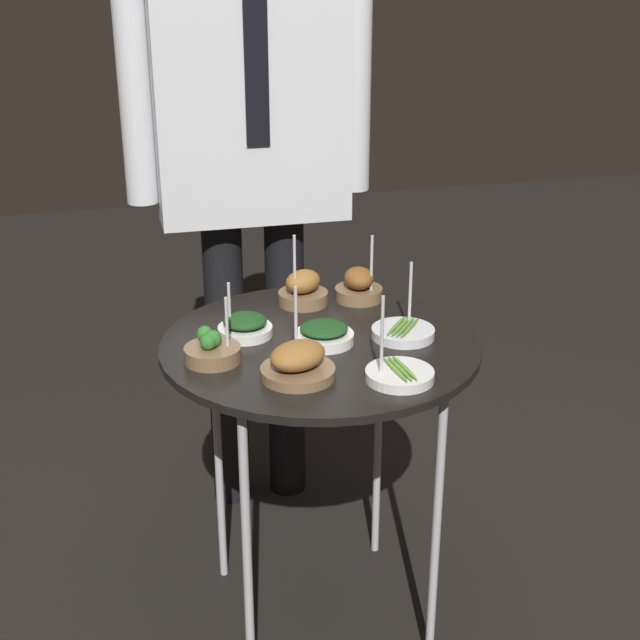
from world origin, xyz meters
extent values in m
plane|color=black|center=(0.00, 0.00, 0.00)|extent=(8.00, 8.00, 0.00)
cylinder|color=black|center=(0.00, 0.00, 0.74)|extent=(0.70, 0.70, 0.02)
cylinder|color=#B7B7BC|center=(0.21, -0.21, 0.36)|extent=(0.02, 0.02, 0.73)
cylinder|color=#B7B7BC|center=(-0.21, -0.21, 0.36)|extent=(0.02, 0.02, 0.73)
cylinder|color=#B7B7BC|center=(0.21, 0.21, 0.36)|extent=(0.02, 0.02, 0.73)
cylinder|color=#B7B7BC|center=(-0.21, 0.21, 0.36)|extent=(0.02, 0.02, 0.73)
cylinder|color=silver|center=(0.18, -0.02, 0.75)|extent=(0.14, 0.14, 0.02)
ellipsoid|color=#5B8938|center=(0.20, -0.03, 0.77)|extent=(0.08, 0.10, 0.01)
ellipsoid|color=#5B8938|center=(0.19, -0.03, 0.77)|extent=(0.08, 0.10, 0.01)
ellipsoid|color=#5B8938|center=(0.18, -0.02, 0.77)|extent=(0.08, 0.10, 0.01)
ellipsoid|color=#5B8938|center=(0.17, -0.01, 0.77)|extent=(0.08, 0.10, 0.01)
cylinder|color=silver|center=(0.21, 0.01, 0.83)|extent=(0.01, 0.01, 0.16)
cylinder|color=brown|center=(-0.24, -0.04, 0.76)|extent=(0.12, 0.12, 0.03)
sphere|color=#2D7028|center=(-0.24, -0.04, 0.79)|extent=(0.04, 0.04, 0.04)
sphere|color=#2D7028|center=(-0.25, -0.01, 0.79)|extent=(0.03, 0.03, 0.03)
sphere|color=#2D7028|center=(-0.25, -0.05, 0.79)|extent=(0.03, 0.03, 0.03)
cylinder|color=silver|center=(-0.21, -0.04, 0.81)|extent=(0.01, 0.01, 0.14)
cylinder|color=brown|center=(-0.09, -0.16, 0.76)|extent=(0.15, 0.15, 0.02)
ellipsoid|color=#93602D|center=(-0.09, -0.16, 0.79)|extent=(0.15, 0.15, 0.05)
cylinder|color=silver|center=(-0.08, -0.12, 0.83)|extent=(0.01, 0.01, 0.18)
cylinder|color=brown|center=(0.02, 0.23, 0.76)|extent=(0.12, 0.12, 0.03)
ellipsoid|color=#93602D|center=(0.02, 0.23, 0.80)|extent=(0.12, 0.12, 0.05)
cylinder|color=silver|center=(-0.01, 0.20, 0.84)|extent=(0.01, 0.01, 0.18)
cylinder|color=white|center=(0.01, -0.01, 0.76)|extent=(0.13, 0.13, 0.02)
ellipsoid|color=#194219|center=(0.01, -0.01, 0.78)|extent=(0.10, 0.10, 0.02)
cylinder|color=white|center=(0.11, -0.22, 0.75)|extent=(0.14, 0.14, 0.02)
ellipsoid|color=olive|center=(0.12, -0.22, 0.77)|extent=(0.02, 0.12, 0.01)
ellipsoid|color=olive|center=(0.11, -0.22, 0.77)|extent=(0.02, 0.12, 0.01)
ellipsoid|color=olive|center=(0.10, -0.22, 0.77)|extent=(0.02, 0.12, 0.01)
cylinder|color=silver|center=(0.07, -0.22, 0.84)|extent=(0.01, 0.01, 0.18)
cylinder|color=white|center=(-0.15, 0.07, 0.76)|extent=(0.12, 0.12, 0.02)
ellipsoid|color=#194219|center=(-0.15, 0.07, 0.78)|extent=(0.10, 0.10, 0.03)
cylinder|color=silver|center=(-0.18, 0.08, 0.81)|extent=(0.01, 0.01, 0.12)
cylinder|color=brown|center=(0.15, 0.22, 0.76)|extent=(0.12, 0.12, 0.03)
ellipsoid|color=brown|center=(0.15, 0.22, 0.80)|extent=(0.09, 0.11, 0.05)
cylinder|color=silver|center=(0.18, 0.20, 0.83)|extent=(0.01, 0.01, 0.16)
cylinder|color=black|center=(-0.13, 0.58, 0.44)|extent=(0.11, 0.11, 0.88)
cylinder|color=black|center=(0.04, 0.58, 0.44)|extent=(0.11, 0.11, 0.88)
cube|color=silver|center=(-0.04, 0.58, 1.20)|extent=(0.49, 0.24, 0.66)
cube|color=black|center=(-0.04, 0.45, 1.28)|extent=(0.06, 0.01, 0.39)
cylinder|color=silver|center=(-0.33, 0.58, 1.23)|extent=(0.08, 0.08, 0.60)
cylinder|color=silver|center=(0.24, 0.58, 1.23)|extent=(0.08, 0.08, 0.60)
camera|label=1|loc=(-0.44, -1.72, 1.53)|focal=50.00mm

